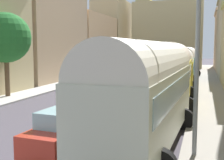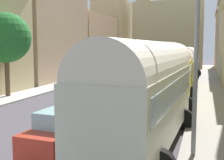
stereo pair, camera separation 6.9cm
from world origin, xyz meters
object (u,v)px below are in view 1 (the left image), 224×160
car_2 (64,131)px  car_4 (170,68)px  parked_bus_3 (186,61)px  cargo_truck_0 (107,76)px  car_1 (153,66)px  parked_bus_1 (171,71)px  car_0 (127,76)px  parked_bus_2 (181,66)px  car_3 (143,86)px  streetlamp_near (188,51)px  parked_bus_0 (146,88)px

car_2 → car_4: size_ratio=0.90×
parked_bus_3 → cargo_truck_0: size_ratio=1.19×
parked_bus_3 → car_1: parked_bus_3 is taller
parked_bus_1 → parked_bus_3: 18.00m
car_4 → parked_bus_1: bearing=-83.7°
cargo_truck_0 → car_0: 5.57m
cargo_truck_0 → car_1: bearing=89.5°
parked_bus_3 → cargo_truck_0: 13.98m
parked_bus_2 → car_0: 6.46m
parked_bus_2 → car_3: bearing=-116.4°
car_2 → streetlamp_near: size_ratio=0.61×
car_0 → car_4: (2.89, 16.28, -0.09)m
parked_bus_3 → car_2: 28.85m
car_0 → parked_bus_0: bearing=-73.6°
parked_bus_1 → car_0: (-5.94, 11.16, -1.56)m
car_1 → streetlamp_near: bearing=-78.8°
parked_bus_1 → car_3: (-2.68, 3.61, -1.58)m
parked_bus_3 → car_3: (-2.68, -14.39, -1.40)m
streetlamp_near → car_3: bearing=107.7°
car_1 → car_4: 4.19m
parked_bus_1 → car_0: bearing=118.0°
parked_bus_0 → car_4: (-3.05, 36.44, -1.62)m
parked_bus_1 → car_2: parked_bus_1 is taller
car_2 → car_4: 38.12m
parked_bus_1 → car_4: 27.65m
car_0 → car_3: size_ratio=0.99×
parked_bus_0 → car_0: (-5.94, 20.16, -1.53)m
parked_bus_3 → parked_bus_0: bearing=-90.0°
streetlamp_near → parked_bus_1: bearing=99.3°
parked_bus_0 → parked_bus_1: parked_bus_1 is taller
car_0 → streetlamp_near: (7.54, -20.98, 3.00)m
car_3 → streetlamp_near: (4.28, -13.42, 3.02)m
car_0 → parked_bus_3: bearing=49.0°
car_3 → cargo_truck_0: bearing=151.8°
parked_bus_1 → car_3: size_ratio=1.97×
parked_bus_0 → car_2: size_ratio=2.55×
car_2 → car_3: car_2 is taller
car_3 → parked_bus_3: bearing=79.5°
parked_bus_3 → car_3: bearing=-100.5°
parked_bus_1 → car_2: 11.14m
parked_bus_0 → car_2: parked_bus_0 is taller
parked_bus_3 → car_2: parked_bus_3 is taller
cargo_truck_0 → car_3: size_ratio=1.67×
parked_bus_1 → streetlamp_near: (1.60, -9.82, 1.44)m
parked_bus_3 → streetlamp_near: size_ratio=1.32×
parked_bus_1 → car_0: 12.74m
parked_bus_0 → parked_bus_3: parked_bus_0 is taller
car_0 → streetlamp_near: bearing=-70.2°
car_0 → car_1: 18.95m
cargo_truck_0 → streetlamp_near: bearing=-62.4°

